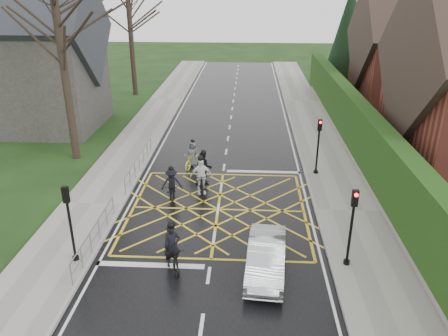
# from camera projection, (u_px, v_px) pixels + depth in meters

# --- Properties ---
(ground) EXTENTS (120.00, 120.00, 0.00)m
(ground) POSITION_uv_depth(u_px,v_px,m) (218.00, 209.00, 20.48)
(ground) COLOR black
(ground) RESTS_ON ground
(road) EXTENTS (9.00, 80.00, 0.01)m
(road) POSITION_uv_depth(u_px,v_px,m) (218.00, 209.00, 20.48)
(road) COLOR black
(road) RESTS_ON ground
(sidewalk_right) EXTENTS (3.00, 80.00, 0.15)m
(sidewalk_right) POSITION_uv_depth(u_px,v_px,m) (347.00, 211.00, 20.14)
(sidewalk_right) COLOR gray
(sidewalk_right) RESTS_ON ground
(sidewalk_left) EXTENTS (3.00, 80.00, 0.15)m
(sidewalk_left) POSITION_uv_depth(u_px,v_px,m) (92.00, 205.00, 20.76)
(sidewalk_left) COLOR gray
(sidewalk_left) RESTS_ON ground
(stone_wall) EXTENTS (0.50, 38.00, 0.70)m
(stone_wall) POSITION_uv_depth(u_px,v_px,m) (357.00, 158.00, 25.45)
(stone_wall) COLOR slate
(stone_wall) RESTS_ON ground
(hedge) EXTENTS (0.90, 38.00, 2.80)m
(hedge) POSITION_uv_depth(u_px,v_px,m) (361.00, 130.00, 24.75)
(hedge) COLOR #17340E
(hedge) RESTS_ON stone_wall
(house_far) EXTENTS (9.80, 8.80, 10.30)m
(house_far) POSITION_uv_depth(u_px,v_px,m) (419.00, 56.00, 34.51)
(house_far) COLOR maroon
(house_far) RESTS_ON ground
(conifer) EXTENTS (4.60, 4.60, 10.00)m
(conifer) POSITION_uv_depth(u_px,v_px,m) (348.00, 36.00, 41.80)
(conifer) COLOR black
(conifer) RESTS_ON ground
(church) EXTENTS (8.80, 7.80, 11.00)m
(church) POSITION_uv_depth(u_px,v_px,m) (35.00, 58.00, 30.23)
(church) COLOR #2D2B28
(church) RESTS_ON ground
(tree_near) EXTENTS (9.24, 9.24, 11.44)m
(tree_near) POSITION_uv_depth(u_px,v_px,m) (57.00, 21.00, 23.31)
(tree_near) COLOR black
(tree_near) RESTS_ON ground
(tree_mid) EXTENTS (10.08, 10.08, 12.48)m
(tree_mid) POSITION_uv_depth(u_px,v_px,m) (88.00, 0.00, 30.41)
(tree_mid) COLOR black
(tree_mid) RESTS_ON ground
(tree_far) EXTENTS (8.40, 8.40, 10.40)m
(tree_far) POSITION_uv_depth(u_px,v_px,m) (129.00, 14.00, 38.29)
(tree_far) COLOR black
(tree_far) RESTS_ON ground
(railing_south) EXTENTS (0.05, 5.04, 1.03)m
(railing_south) POSITION_uv_depth(u_px,v_px,m) (94.00, 232.00, 17.20)
(railing_south) COLOR slate
(railing_south) RESTS_ON ground
(railing_north) EXTENTS (0.05, 6.04, 1.03)m
(railing_north) POSITION_uv_depth(u_px,v_px,m) (139.00, 160.00, 24.07)
(railing_north) COLOR slate
(railing_north) RESTS_ON ground
(traffic_light_ne) EXTENTS (0.24, 0.31, 3.21)m
(traffic_light_ne) POSITION_uv_depth(u_px,v_px,m) (318.00, 147.00, 23.41)
(traffic_light_ne) COLOR black
(traffic_light_ne) RESTS_ON ground
(traffic_light_se) EXTENTS (0.24, 0.31, 3.21)m
(traffic_light_se) POSITION_uv_depth(u_px,v_px,m) (351.00, 229.00, 15.70)
(traffic_light_se) COLOR black
(traffic_light_se) RESTS_ON ground
(traffic_light_sw) EXTENTS (0.24, 0.31, 3.21)m
(traffic_light_sw) POSITION_uv_depth(u_px,v_px,m) (71.00, 225.00, 15.96)
(traffic_light_sw) COLOR black
(traffic_light_sw) RESTS_ON ground
(cyclist_rear) EXTENTS (1.40, 2.05, 1.89)m
(cyclist_rear) POSITION_uv_depth(u_px,v_px,m) (172.00, 253.00, 16.14)
(cyclist_rear) COLOR black
(cyclist_rear) RESTS_ON ground
(cyclist_back) EXTENTS (0.98, 2.03, 1.96)m
(cyclist_back) POSITION_uv_depth(u_px,v_px,m) (204.00, 172.00, 22.61)
(cyclist_back) COLOR black
(cyclist_back) RESTS_ON ground
(cyclist_mid) EXTENTS (1.13, 1.88, 1.74)m
(cyclist_mid) POSITION_uv_depth(u_px,v_px,m) (172.00, 187.00, 21.19)
(cyclist_mid) COLOR black
(cyclist_mid) RESTS_ON ground
(cyclist_front) EXTENTS (1.16, 2.10, 2.03)m
(cyclist_front) POSITION_uv_depth(u_px,v_px,m) (201.00, 180.00, 21.70)
(cyclist_front) COLOR black
(cyclist_front) RESTS_ON ground
(cyclist_lead) EXTENTS (1.17, 1.79, 1.65)m
(cyclist_lead) POSITION_uv_depth(u_px,v_px,m) (193.00, 157.00, 24.96)
(cyclist_lead) COLOR yellow
(cyclist_lead) RESTS_ON ground
(car) EXTENTS (1.64, 3.93, 1.26)m
(car) POSITION_uv_depth(u_px,v_px,m) (266.00, 257.00, 15.86)
(car) COLOR #B3B5BA
(car) RESTS_ON ground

